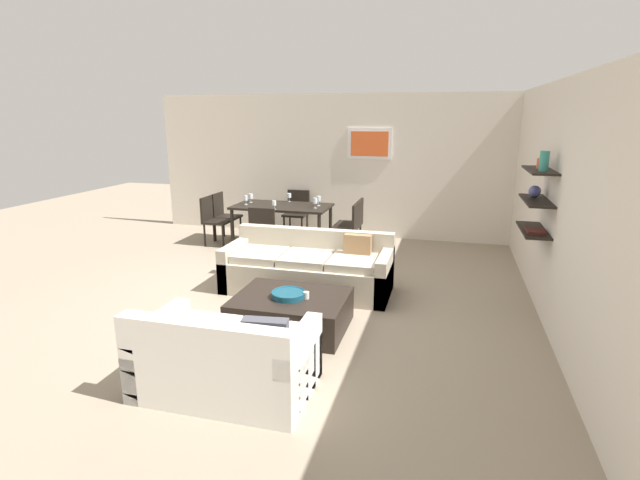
{
  "coord_description": "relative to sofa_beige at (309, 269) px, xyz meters",
  "views": [
    {
      "loc": [
        1.87,
        -5.6,
        2.31
      ],
      "look_at": [
        0.31,
        0.2,
        0.75
      ],
      "focal_mm": 27.12,
      "sensor_mm": 36.0,
      "label": 1
    }
  ],
  "objects": [
    {
      "name": "ground_plane",
      "position": [
        -0.12,
        -0.34,
        -0.29
      ],
      "size": [
        18.0,
        18.0,
        0.0
      ],
      "primitive_type": "plane",
      "color": "gray"
    },
    {
      "name": "back_wall_unit",
      "position": [
        0.18,
        3.19,
        1.06
      ],
      "size": [
        8.4,
        0.09,
        2.7
      ],
      "color": "silver",
      "rests_on": "ground"
    },
    {
      "name": "right_wall_shelf_unit",
      "position": [
        2.91,
        0.26,
        1.06
      ],
      "size": [
        0.34,
        8.2,
        2.7
      ],
      "color": "silver",
      "rests_on": "ground"
    },
    {
      "name": "sofa_beige",
      "position": [
        0.0,
        0.0,
        0.0
      ],
      "size": [
        2.22,
        0.9,
        0.78
      ],
      "color": "#B2A893",
      "rests_on": "ground"
    },
    {
      "name": "loveseat_white",
      "position": [
        0.02,
        -2.56,
        0.0
      ],
      "size": [
        1.46,
        0.9,
        0.78
      ],
      "color": "white",
      "rests_on": "ground"
    },
    {
      "name": "coffee_table",
      "position": [
        0.15,
        -1.21,
        -0.1
      ],
      "size": [
        1.22,
        0.97,
        0.38
      ],
      "color": "black",
      "rests_on": "ground"
    },
    {
      "name": "decorative_bowl",
      "position": [
        0.14,
        -1.25,
        0.12
      ],
      "size": [
        0.38,
        0.38,
        0.07
      ],
      "color": "navy",
      "rests_on": "coffee_table"
    },
    {
      "name": "candle_jar",
      "position": [
        0.34,
        -1.24,
        0.13
      ],
      "size": [
        0.06,
        0.06,
        0.08
      ],
      "primitive_type": "cylinder",
      "color": "silver",
      "rests_on": "coffee_table"
    },
    {
      "name": "dining_table",
      "position": [
        -1.1,
        2.06,
        0.39
      ],
      "size": [
        1.7,
        0.91,
        0.75
      ],
      "color": "black",
      "rests_on": "ground"
    },
    {
      "name": "dining_chair_left_near",
      "position": [
        -2.35,
        1.86,
        0.21
      ],
      "size": [
        0.44,
        0.44,
        0.88
      ],
      "color": "black",
      "rests_on": "ground"
    },
    {
      "name": "dining_chair_foot",
      "position": [
        -1.1,
        1.2,
        0.21
      ],
      "size": [
        0.44,
        0.44,
        0.88
      ],
      "color": "black",
      "rests_on": "ground"
    },
    {
      "name": "dining_chair_head",
      "position": [
        -1.1,
        2.93,
        0.21
      ],
      "size": [
        0.44,
        0.44,
        0.88
      ],
      "color": "black",
      "rests_on": "ground"
    },
    {
      "name": "dining_chair_right_far",
      "position": [
        0.16,
        2.27,
        0.21
      ],
      "size": [
        0.44,
        0.44,
        0.88
      ],
      "color": "black",
      "rests_on": "ground"
    },
    {
      "name": "dining_chair_right_near",
      "position": [
        0.16,
        1.86,
        0.21
      ],
      "size": [
        0.44,
        0.44,
        0.88
      ],
      "color": "black",
      "rests_on": "ground"
    },
    {
      "name": "dining_chair_left_far",
      "position": [
        -2.35,
        2.27,
        0.21
      ],
      "size": [
        0.44,
        0.44,
        0.88
      ],
      "color": "black",
      "rests_on": "ground"
    },
    {
      "name": "wine_glass_foot",
      "position": [
        -1.1,
        1.67,
        0.56
      ],
      "size": [
        0.07,
        0.07,
        0.15
      ],
      "color": "silver",
      "rests_on": "dining_table"
    },
    {
      "name": "wine_glass_left_far",
      "position": [
        -1.74,
        2.18,
        0.57
      ],
      "size": [
        0.08,
        0.08,
        0.16
      ],
      "color": "silver",
      "rests_on": "dining_table"
    },
    {
      "name": "wine_glass_left_near",
      "position": [
        -1.74,
        1.95,
        0.57
      ],
      "size": [
        0.06,
        0.06,
        0.17
      ],
      "color": "silver",
      "rests_on": "dining_table"
    },
    {
      "name": "wine_glass_head",
      "position": [
        -1.1,
        2.46,
        0.57
      ],
      "size": [
        0.08,
        0.08,
        0.15
      ],
      "color": "silver",
      "rests_on": "dining_table"
    },
    {
      "name": "wine_glass_right_far",
      "position": [
        -0.45,
        2.18,
        0.59
      ],
      "size": [
        0.07,
        0.07,
        0.18
      ],
      "color": "silver",
      "rests_on": "dining_table"
    },
    {
      "name": "wine_glass_right_near",
      "position": [
        -0.45,
        1.95,
        0.58
      ],
      "size": [
        0.08,
        0.08,
        0.18
      ],
      "color": "silver",
      "rests_on": "dining_table"
    }
  ]
}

